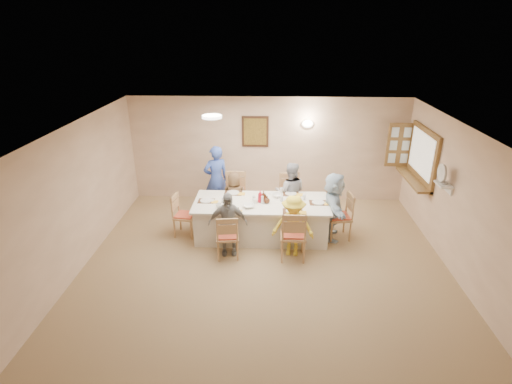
{
  "coord_description": "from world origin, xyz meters",
  "views": [
    {
      "loc": [
        0.08,
        -5.6,
        4.03
      ],
      "look_at": [
        -0.2,
        1.4,
        1.05
      ],
      "focal_mm": 28.0,
      "sensor_mm": 36.0,
      "label": 1
    }
  ],
  "objects_px": {
    "diner_front_right": "(293,226)",
    "chair_front_left": "(227,235)",
    "caregiver": "(216,179)",
    "chair_back_right": "(290,198)",
    "dining_table": "(261,219)",
    "diner_back_right": "(290,193)",
    "condiment_ketchup": "(260,196)",
    "diner_back_left": "(234,197)",
    "chair_right_end": "(339,216)",
    "chair_back_left": "(235,197)",
    "serving_hatch": "(423,156)",
    "desk_fan": "(443,176)",
    "diner_right_end": "(333,206)",
    "diner_front_left": "(228,224)",
    "chair_left_end": "(185,215)",
    "chair_front_right": "(293,234)"
  },
  "relations": [
    {
      "from": "chair_right_end",
      "to": "condiment_ketchup",
      "type": "bearing_deg",
      "value": -98.22
    },
    {
      "from": "diner_back_left",
      "to": "condiment_ketchup",
      "type": "bearing_deg",
      "value": 131.61
    },
    {
      "from": "chair_back_right",
      "to": "diner_right_end",
      "type": "bearing_deg",
      "value": -47.53
    },
    {
      "from": "diner_back_left",
      "to": "diner_front_right",
      "type": "xyz_separation_m",
      "value": [
        1.2,
        -1.36,
        0.03
      ]
    },
    {
      "from": "caregiver",
      "to": "condiment_ketchup",
      "type": "bearing_deg",
      "value": 106.88
    },
    {
      "from": "diner_front_left",
      "to": "diner_back_left",
      "type": "bearing_deg",
      "value": 85.16
    },
    {
      "from": "serving_hatch",
      "to": "diner_back_left",
      "type": "height_order",
      "value": "serving_hatch"
    },
    {
      "from": "diner_front_right",
      "to": "serving_hatch",
      "type": "bearing_deg",
      "value": 35.35
    },
    {
      "from": "chair_front_left",
      "to": "chair_front_right",
      "type": "height_order",
      "value": "chair_front_right"
    },
    {
      "from": "chair_right_end",
      "to": "caregiver",
      "type": "xyz_separation_m",
      "value": [
        -2.6,
        1.15,
        0.3
      ]
    },
    {
      "from": "chair_front_left",
      "to": "diner_right_end",
      "type": "relative_size",
      "value": 0.64
    },
    {
      "from": "serving_hatch",
      "to": "chair_left_end",
      "type": "xyz_separation_m",
      "value": [
        -4.86,
        -0.82,
        -1.06
      ]
    },
    {
      "from": "serving_hatch",
      "to": "chair_front_right",
      "type": "height_order",
      "value": "serving_hatch"
    },
    {
      "from": "chair_left_end",
      "to": "chair_right_end",
      "type": "relative_size",
      "value": 0.92
    },
    {
      "from": "chair_front_left",
      "to": "condiment_ketchup",
      "type": "bearing_deg",
      "value": -133.06
    },
    {
      "from": "chair_right_end",
      "to": "desk_fan",
      "type": "bearing_deg",
      "value": 63.66
    },
    {
      "from": "condiment_ketchup",
      "to": "diner_back_left",
      "type": "bearing_deg",
      "value": 129.88
    },
    {
      "from": "chair_left_end",
      "to": "dining_table",
      "type": "bearing_deg",
      "value": -82.64
    },
    {
      "from": "chair_front_right",
      "to": "diner_front_right",
      "type": "relative_size",
      "value": 0.83
    },
    {
      "from": "chair_back_right",
      "to": "condiment_ketchup",
      "type": "height_order",
      "value": "chair_back_right"
    },
    {
      "from": "desk_fan",
      "to": "serving_hatch",
      "type": "bearing_deg",
      "value": 85.34
    },
    {
      "from": "dining_table",
      "to": "chair_back_left",
      "type": "bearing_deg",
      "value": 126.87
    },
    {
      "from": "dining_table",
      "to": "caregiver",
      "type": "distance_m",
      "value": 1.61
    },
    {
      "from": "diner_front_left",
      "to": "diner_front_right",
      "type": "xyz_separation_m",
      "value": [
        1.2,
        0.0,
        -0.02
      ]
    },
    {
      "from": "chair_back_left",
      "to": "chair_front_left",
      "type": "bearing_deg",
      "value": -88.99
    },
    {
      "from": "chair_front_left",
      "to": "serving_hatch",
      "type": "bearing_deg",
      "value": -164.61
    },
    {
      "from": "diner_front_right",
      "to": "chair_front_left",
      "type": "bearing_deg",
      "value": -167.88
    },
    {
      "from": "diner_back_left",
      "to": "serving_hatch",
      "type": "bearing_deg",
      "value": -176.24
    },
    {
      "from": "serving_hatch",
      "to": "diner_front_right",
      "type": "distance_m",
      "value": 3.23
    },
    {
      "from": "dining_table",
      "to": "chair_front_right",
      "type": "xyz_separation_m",
      "value": [
        0.6,
        -0.8,
        0.12
      ]
    },
    {
      "from": "diner_front_left",
      "to": "condiment_ketchup",
      "type": "xyz_separation_m",
      "value": [
        0.57,
        0.67,
        0.27
      ]
    },
    {
      "from": "serving_hatch",
      "to": "diner_back_right",
      "type": "distance_m",
      "value": 2.84
    },
    {
      "from": "condiment_ketchup",
      "to": "diner_front_right",
      "type": "bearing_deg",
      "value": -47.07
    },
    {
      "from": "chair_back_right",
      "to": "diner_front_right",
      "type": "height_order",
      "value": "diner_front_right"
    },
    {
      "from": "chair_back_left",
      "to": "diner_front_right",
      "type": "bearing_deg",
      "value": -49.96
    },
    {
      "from": "diner_back_left",
      "to": "diner_front_left",
      "type": "bearing_deg",
      "value": 91.72
    },
    {
      "from": "chair_back_right",
      "to": "diner_back_right",
      "type": "height_order",
      "value": "diner_back_right"
    },
    {
      "from": "diner_front_left",
      "to": "chair_right_end",
      "type": "bearing_deg",
      "value": 12.71
    },
    {
      "from": "chair_back_right",
      "to": "diner_back_right",
      "type": "distance_m",
      "value": 0.21
    },
    {
      "from": "chair_front_left",
      "to": "caregiver",
      "type": "height_order",
      "value": "caregiver"
    },
    {
      "from": "serving_hatch",
      "to": "diner_back_right",
      "type": "xyz_separation_m",
      "value": [
        -2.71,
        -0.14,
        -0.82
      ]
    },
    {
      "from": "chair_back_left",
      "to": "diner_front_right",
      "type": "xyz_separation_m",
      "value": [
        1.2,
        -1.48,
        0.08
      ]
    },
    {
      "from": "desk_fan",
      "to": "chair_back_right",
      "type": "height_order",
      "value": "desk_fan"
    },
    {
      "from": "desk_fan",
      "to": "condiment_ketchup",
      "type": "relative_size",
      "value": 1.19
    },
    {
      "from": "diner_back_left",
      "to": "condiment_ketchup",
      "type": "height_order",
      "value": "diner_back_left"
    },
    {
      "from": "chair_front_right",
      "to": "caregiver",
      "type": "height_order",
      "value": "caregiver"
    },
    {
      "from": "condiment_ketchup",
      "to": "chair_right_end",
      "type": "bearing_deg",
      "value": 0.28
    },
    {
      "from": "diner_back_right",
      "to": "condiment_ketchup",
      "type": "bearing_deg",
      "value": 51.0
    },
    {
      "from": "diner_back_right",
      "to": "caregiver",
      "type": "bearing_deg",
      "value": -12.62
    },
    {
      "from": "diner_back_right",
      "to": "diner_front_left",
      "type": "height_order",
      "value": "diner_back_right"
    }
  ]
}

